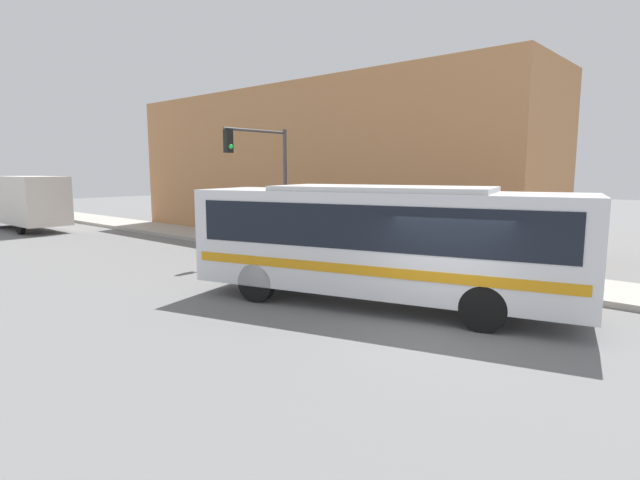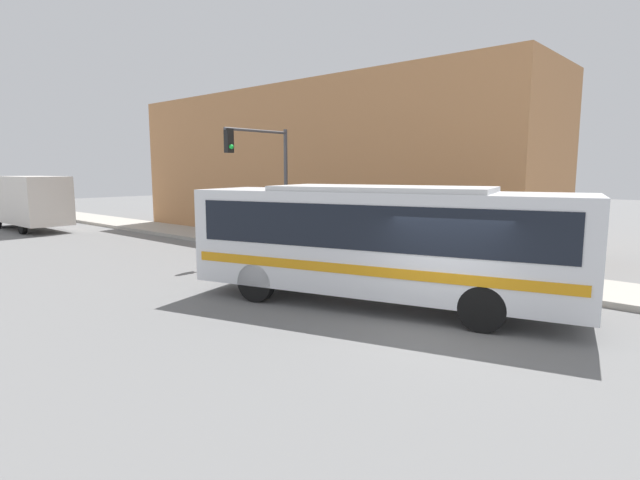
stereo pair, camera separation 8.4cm
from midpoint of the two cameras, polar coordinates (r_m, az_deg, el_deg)
ground_plane at (r=11.59m, az=14.19°, el=-10.07°), size 120.00×120.00×0.00m
sidewalk at (r=29.76m, az=-16.02°, el=1.01°), size 2.91×70.00×0.18m
building_facade at (r=27.07m, az=-0.01°, el=8.67°), size 6.00×23.96×7.73m
city_bus at (r=13.09m, az=7.11°, el=0.38°), size 5.19×10.40×3.14m
delivery_truck at (r=34.32m, az=-30.23°, el=3.87°), size 2.40×7.45×3.19m
fire_hydrant at (r=16.95m, az=14.92°, el=-2.58°), size 0.23×0.30×0.67m
traffic_light_pole at (r=20.68m, az=-6.11°, el=8.30°), size 3.28×0.35×5.07m
parking_meter at (r=20.51m, az=-1.22°, el=1.15°), size 0.14×0.14×1.37m
pedestrian_near_corner at (r=25.75m, az=-10.42°, el=2.21°), size 0.34×0.34×1.64m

